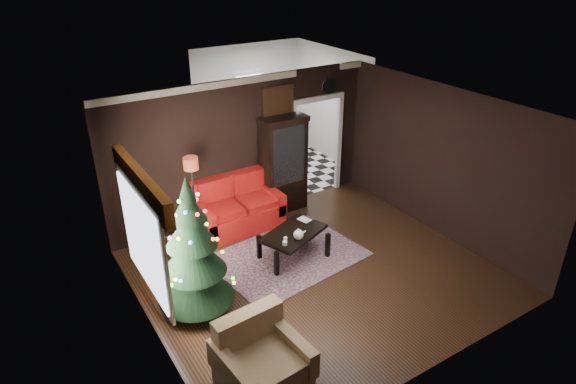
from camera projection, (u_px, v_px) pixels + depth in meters
floor at (317, 273)px, 8.34m from camera, size 5.50×5.50×0.00m
ceiling at (322, 113)px, 7.08m from camera, size 5.50×5.50×0.00m
wall_back at (244, 149)px, 9.60m from camera, size 5.50×0.00×5.50m
wall_front at (442, 282)px, 5.82m from camera, size 5.50×0.00×5.50m
wall_left at (145, 252)px, 6.40m from camera, size 0.00×5.50×5.50m
wall_right at (442, 162)px, 9.02m from camera, size 0.00×5.50×5.50m
doorway at (315, 149)px, 10.57m from camera, size 1.10×0.10×2.10m
left_window at (143, 241)px, 6.55m from camera, size 0.05×1.60×1.40m
valance at (141, 183)px, 6.22m from camera, size 0.12×2.10×0.35m
kitchen_floor at (279, 170)px, 12.17m from camera, size 3.00×3.00×0.00m
kitchen_window at (249, 88)px, 12.51m from camera, size 0.70×0.06×0.70m
rug at (288, 256)px, 8.78m from camera, size 2.69×2.10×0.01m
loveseat at (238, 205)px, 9.47m from camera, size 1.70×0.90×1.00m
curio_cabinet at (283, 166)px, 9.99m from camera, size 0.90×0.45×1.90m
floor_lamp at (194, 200)px, 8.91m from camera, size 0.37×0.37×1.67m
christmas_tree at (193, 250)px, 7.07m from camera, size 1.27×1.27×2.16m
armchair at (263, 361)px, 5.97m from camera, size 1.05×1.05×1.00m
coffee_table at (294, 244)px, 8.64m from camera, size 1.31×1.05×0.51m
teapot at (299, 234)px, 8.28m from camera, size 0.24×0.24×0.18m
cup_a at (286, 239)px, 8.28m from camera, size 0.08×0.08×0.05m
cup_b at (285, 243)px, 8.14m from camera, size 0.08×0.08×0.07m
book at (301, 216)px, 8.79m from camera, size 0.17×0.06×0.23m
wall_clock at (329, 86)px, 10.06m from camera, size 0.32×0.32×0.06m
painting at (278, 101)px, 9.55m from camera, size 0.62×0.05×0.52m
kitchen_counter at (255, 138)px, 12.88m from camera, size 1.80×0.60×0.90m
kitchen_table at (275, 162)px, 11.64m from camera, size 0.70×0.70×0.75m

